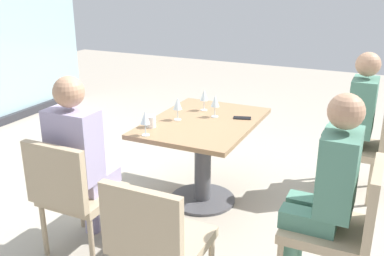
# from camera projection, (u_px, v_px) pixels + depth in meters

# --- Properties ---
(ground_plane) EXTENTS (12.00, 12.00, 0.00)m
(ground_plane) POSITION_uv_depth(u_px,v_px,m) (202.00, 200.00, 3.80)
(ground_plane) COLOR #A89E8E
(dining_table_main) EXTENTS (1.13, 0.82, 0.73)m
(dining_table_main) POSITION_uv_depth(u_px,v_px,m) (203.00, 144.00, 3.63)
(dining_table_main) COLOR #997551
(dining_table_main) RESTS_ON ground_plane
(chair_far_left) EXTENTS (0.50, 0.46, 0.87)m
(chair_far_left) POSITION_uv_depth(u_px,v_px,m) (73.00, 190.00, 2.91)
(chair_far_left) COLOR tan
(chair_far_left) RESTS_ON ground_plane
(chair_front_left) EXTENTS (0.46, 0.50, 0.87)m
(chair_front_left) POSITION_uv_depth(u_px,v_px,m) (342.00, 221.00, 2.55)
(chair_front_left) COLOR tan
(chair_front_left) RESTS_ON ground_plane
(chair_front_right) EXTENTS (0.46, 0.50, 0.87)m
(chair_front_right) POSITION_uv_depth(u_px,v_px,m) (364.00, 141.00, 3.76)
(chair_front_right) COLOR tan
(chair_front_right) RESTS_ON ground_plane
(chair_side_end) EXTENTS (0.50, 0.46, 0.87)m
(chair_side_end) POSITION_uv_depth(u_px,v_px,m) (157.00, 239.00, 2.38)
(chair_side_end) COLOR tan
(chair_side_end) RESTS_ON ground_plane
(person_far_left) EXTENTS (0.39, 0.34, 1.26)m
(person_far_left) POSITION_uv_depth(u_px,v_px,m) (81.00, 156.00, 2.94)
(person_far_left) COLOR #9E93B7
(person_far_left) RESTS_ON ground_plane
(person_front_left) EXTENTS (0.34, 0.39, 1.26)m
(person_front_left) POSITION_uv_depth(u_px,v_px,m) (326.00, 186.00, 2.53)
(person_front_left) COLOR #4C7F6B
(person_front_left) RESTS_ON ground_plane
(person_front_right) EXTENTS (0.34, 0.39, 1.26)m
(person_front_right) POSITION_uv_depth(u_px,v_px,m) (353.00, 117.00, 3.74)
(person_front_right) COLOR #4C7F6B
(person_front_right) RESTS_ON ground_plane
(wine_glass_0) EXTENTS (0.07, 0.07, 0.18)m
(wine_glass_0) POSITION_uv_depth(u_px,v_px,m) (215.00, 102.00, 3.61)
(wine_glass_0) COLOR silver
(wine_glass_0) RESTS_ON dining_table_main
(wine_glass_1) EXTENTS (0.07, 0.07, 0.18)m
(wine_glass_1) POSITION_uv_depth(u_px,v_px,m) (145.00, 118.00, 3.19)
(wine_glass_1) COLOR silver
(wine_glass_1) RESTS_ON dining_table_main
(wine_glass_2) EXTENTS (0.07, 0.07, 0.18)m
(wine_glass_2) POSITION_uv_depth(u_px,v_px,m) (204.00, 96.00, 3.78)
(wine_glass_2) COLOR silver
(wine_glass_2) RESTS_ON dining_table_main
(wine_glass_3) EXTENTS (0.07, 0.07, 0.18)m
(wine_glass_3) POSITION_uv_depth(u_px,v_px,m) (178.00, 104.00, 3.53)
(wine_glass_3) COLOR silver
(wine_glass_3) RESTS_ON dining_table_main
(coffee_cup) EXTENTS (0.08, 0.08, 0.09)m
(coffee_cup) POSITION_uv_depth(u_px,v_px,m) (151.00, 121.00, 3.39)
(coffee_cup) COLOR white
(coffee_cup) RESTS_ON dining_table_main
(cell_phone_on_table) EXTENTS (0.11, 0.16, 0.01)m
(cell_phone_on_table) POSITION_uv_depth(u_px,v_px,m) (242.00, 118.00, 3.61)
(cell_phone_on_table) COLOR black
(cell_phone_on_table) RESTS_ON dining_table_main
(handbag_0) EXTENTS (0.31, 0.18, 0.28)m
(handbag_0) POSITION_uv_depth(u_px,v_px,m) (139.00, 239.00, 3.00)
(handbag_0) COLOR #232328
(handbag_0) RESTS_ON ground_plane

